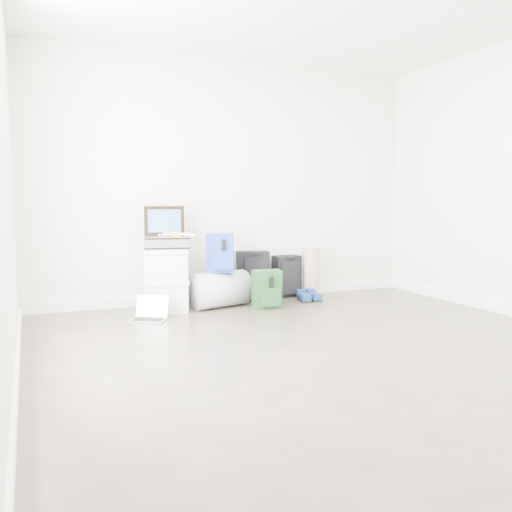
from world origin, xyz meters
name	(u,v)px	position (x,y,z in m)	size (l,w,h in m)	color
ground	(349,357)	(0.00, 0.00, 0.00)	(5.00, 5.00, 0.00)	#373028
room_envelope	(352,118)	(0.00, 0.02, 1.72)	(4.52, 5.02, 2.71)	silver
boxes_stack	(167,280)	(-0.83, 2.14, 0.33)	(0.54, 0.48, 0.65)	silver
briefcase	(167,242)	(-0.83, 2.14, 0.71)	(0.44, 0.32, 0.13)	#B2B2B7
painting	(164,221)	(-0.83, 2.24, 0.93)	(0.41, 0.10, 0.31)	black
drone	(175,234)	(-0.75, 2.12, 0.80)	(0.41, 0.41, 0.05)	gold
duffel_bag	(220,289)	(-0.28, 2.11, 0.19)	(0.38, 0.38, 0.62)	#999BA1
blue_backpack	(220,254)	(-0.28, 2.08, 0.58)	(0.33, 0.29, 0.41)	#18449C
large_suitcase	(253,276)	(0.20, 2.33, 0.28)	(0.41, 0.32, 0.56)	black
green_backpack	(267,290)	(0.17, 1.86, 0.20)	(0.31, 0.24, 0.41)	#15391A
carry_on	(287,276)	(0.65, 2.37, 0.25)	(0.32, 0.22, 0.49)	black
shoes	(309,297)	(0.78, 2.05, 0.04)	(0.26, 0.28, 0.09)	black
rolled_rug	(311,272)	(0.95, 2.32, 0.29)	(0.19, 0.19, 0.57)	tan
laptop	(150,314)	(-1.09, 1.77, 0.05)	(0.39, 0.36, 0.23)	#BABABF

